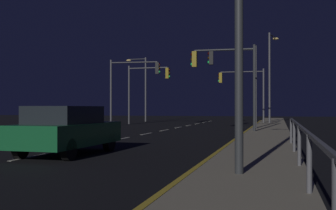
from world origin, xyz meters
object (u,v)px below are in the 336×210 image
object	(u,v)px
traffic_light_far_left	(235,71)
traffic_light_overhead_east	(243,85)
car	(67,129)
street_lamp_across_street	(142,83)
traffic_light_mid_right	(225,71)
traffic_light_mid_left	(132,79)
traffic_light_far_center	(147,83)
street_lamp_median	(271,69)

from	to	relation	value
traffic_light_far_left	traffic_light_overhead_east	xyz separation A→B (m)	(-0.36, 10.70, -0.37)
car	street_lamp_across_street	world-z (taller)	street_lamp_across_street
traffic_light_mid_right	traffic_light_mid_left	bearing A→B (deg)	137.83
car	traffic_light_overhead_east	world-z (taller)	traffic_light_overhead_east
traffic_light_mid_right	traffic_light_overhead_east	xyz separation A→B (m)	(-0.14, 14.47, -0.07)
traffic_light_far_center	car	bearing A→B (deg)	-78.37
traffic_light_mid_left	traffic_light_overhead_east	bearing A→B (deg)	37.62
traffic_light_far_left	traffic_light_far_center	bearing A→B (deg)	138.81
street_lamp_across_street	street_lamp_median	size ratio (longest dim) A/B	0.85
traffic_light_far_center	street_lamp_median	xyz separation A→B (m)	(10.93, 3.19, 1.26)
traffic_light_mid_right	traffic_light_mid_left	xyz separation A→B (m)	(-8.70, 7.88, 0.17)
traffic_light_mid_left	car	bearing A→B (deg)	-76.07
street_lamp_median	car	bearing A→B (deg)	-102.01
traffic_light_far_left	street_lamp_median	world-z (taller)	street_lamp_median
traffic_light_overhead_east	traffic_light_mid_left	bearing A→B (deg)	-142.38
traffic_light_far_center	traffic_light_far_left	distance (m)	11.65
traffic_light_overhead_east	street_lamp_median	bearing A→B (deg)	3.73
traffic_light_mid_right	traffic_light_overhead_east	world-z (taller)	traffic_light_mid_right
traffic_light_mid_right	traffic_light_far_center	size ratio (longest dim) A/B	0.95
car	traffic_light_far_center	xyz separation A→B (m)	(-5.04, 24.50, 2.98)
traffic_light_overhead_east	street_lamp_median	world-z (taller)	street_lamp_median
traffic_light_far_left	traffic_light_overhead_east	distance (m)	10.71
car	traffic_light_mid_right	world-z (taller)	traffic_light_mid_right
traffic_light_overhead_east	traffic_light_mid_right	bearing A→B (deg)	-89.44
traffic_light_mid_left	traffic_light_overhead_east	xyz separation A→B (m)	(8.56, 6.59, -0.24)
traffic_light_overhead_east	street_lamp_across_street	xyz separation A→B (m)	(-11.25, 4.41, 0.60)
car	traffic_light_overhead_east	distance (m)	27.88
traffic_light_far_left	traffic_light_mid_left	distance (m)	9.81
traffic_light_far_left	street_lamp_across_street	bearing A→B (deg)	127.52
street_lamp_median	traffic_light_mid_right	bearing A→B (deg)	-99.26
car	street_lamp_across_street	distance (m)	33.08
car	street_lamp_across_street	bearing A→B (deg)	103.86
traffic_light_mid_left	street_lamp_median	distance (m)	13.03
car	traffic_light_far_left	bearing A→B (deg)	77.54
street_lamp_across_street	street_lamp_median	world-z (taller)	street_lamp_median
street_lamp_across_street	traffic_light_mid_left	bearing A→B (deg)	-76.26
traffic_light_mid_right	street_lamp_median	xyz separation A→B (m)	(2.39, 14.64, 1.32)
street_lamp_across_street	street_lamp_median	xyz separation A→B (m)	(13.78, -4.25, 0.79)
car	traffic_light_mid_right	size ratio (longest dim) A/B	0.87
traffic_light_mid_left	traffic_light_overhead_east	size ratio (longest dim) A/B	1.11
traffic_light_mid_left	street_lamp_median	size ratio (longest dim) A/B	0.67
car	traffic_light_far_center	bearing A→B (deg)	101.63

